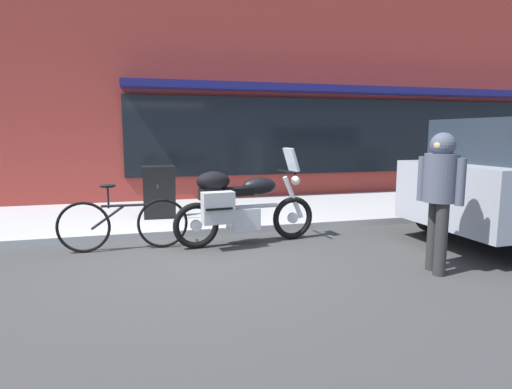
# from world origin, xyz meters

# --- Properties ---
(ground_plane) EXTENTS (80.00, 80.00, 0.00)m
(ground_plane) POSITION_xyz_m (0.00, 0.00, 0.00)
(ground_plane) COLOR #363636
(storefront_building) EXTENTS (19.41, 0.90, 5.84)m
(storefront_building) POSITION_xyz_m (5.71, 4.36, 2.86)
(storefront_building) COLOR maroon
(storefront_building) RESTS_ON ground_plane
(touring_motorcycle) EXTENTS (2.18, 0.80, 1.41)m
(touring_motorcycle) POSITION_xyz_m (0.63, 0.46, 0.61)
(touring_motorcycle) COLOR black
(touring_motorcycle) RESTS_ON ground_plane
(parked_bicycle) EXTENTS (1.77, 0.48, 0.95)m
(parked_bicycle) POSITION_xyz_m (-0.99, 0.60, 0.39)
(parked_bicycle) COLOR black
(parked_bicycle) RESTS_ON ground_plane
(pedestrian_walking) EXTENTS (0.50, 0.52, 1.64)m
(pedestrian_walking) POSITION_xyz_m (2.58, -1.36, 1.03)
(pedestrian_walking) COLOR #2A2A2A
(pedestrian_walking) RESTS_ON ground_plane
(sandwich_board_sign) EXTENTS (0.55, 0.41, 0.94)m
(sandwich_board_sign) POSITION_xyz_m (-0.44, 2.09, 0.60)
(sandwich_board_sign) COLOR black
(sandwich_board_sign) RESTS_ON sidewalk_curb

